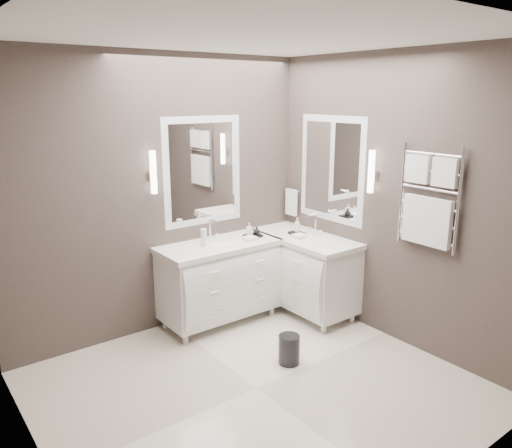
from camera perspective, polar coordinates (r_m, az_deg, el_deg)
floor at (r=4.25m, az=0.09°, el=-18.32°), size 3.20×3.00×0.01m
ceiling at (r=3.59m, az=0.11°, el=20.99°), size 3.20×3.00×0.01m
wall_back at (r=4.94m, az=-10.56°, el=3.21°), size 3.20×0.01×2.70m
wall_front at (r=2.72m, az=19.91°, el=-6.92°), size 3.20×0.01×2.70m
wall_left at (r=3.04m, az=-24.78°, el=-5.09°), size 0.01×3.00×2.70m
wall_right at (r=4.81m, az=15.48°, el=2.62°), size 0.01×3.00×2.70m
vanity_back at (r=5.16m, az=-4.22°, el=-6.08°), size 1.24×0.59×0.97m
vanity_right at (r=5.43m, az=5.48°, el=-5.06°), size 0.59×1.24×0.97m
mirror_back at (r=5.11m, az=-6.06°, el=6.02°), size 0.90×0.02×1.10m
mirror_right at (r=5.28m, az=8.61°, el=6.22°), size 0.02×0.90×1.10m
sconce_back at (r=4.78m, az=-11.66°, el=5.72°), size 0.06×0.06×0.40m
sconce_right at (r=4.84m, az=13.03°, el=5.77°), size 0.06×0.06×0.40m
towel_bar_corner at (r=5.72m, az=4.06°, el=2.57°), size 0.03×0.22×0.30m
towel_ladder at (r=4.54m, az=19.09°, el=2.18°), size 0.06×0.58×0.90m
waste_bin at (r=4.53m, az=3.80°, el=-14.10°), size 0.21×0.21×0.26m
amenity_tray_back at (r=5.24m, az=-0.38°, el=-1.36°), size 0.18×0.14×0.03m
amenity_tray_right at (r=5.36m, az=4.71°, el=-1.07°), size 0.13×0.17×0.02m
water_bottle at (r=4.95m, az=-5.98°, el=-1.54°), size 0.07×0.07×0.17m
soap_bottle_a at (r=5.22m, az=-0.78°, el=-0.56°), size 0.08×0.08×0.13m
soap_bottle_b at (r=5.22m, az=0.08°, el=-0.76°), size 0.09×0.09×0.09m
soap_bottle_c at (r=5.33m, az=4.73°, el=-0.12°), size 0.06×0.07×0.16m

